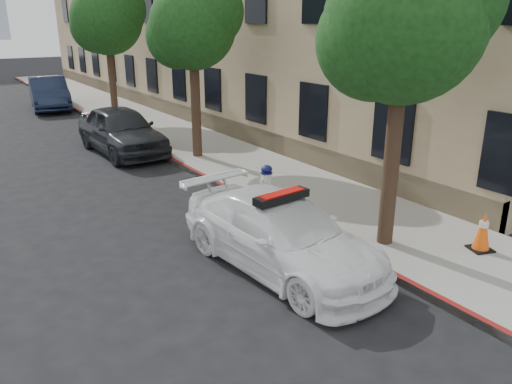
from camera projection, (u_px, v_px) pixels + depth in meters
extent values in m
plane|color=black|center=(207.00, 247.00, 9.96)|extent=(120.00, 120.00, 0.00)
cube|color=gray|center=(167.00, 133.00, 19.69)|extent=(3.20, 50.00, 0.15)
cube|color=maroon|center=(129.00, 138.00, 18.89)|extent=(0.12, 50.00, 0.15)
cube|color=tan|center=(224.00, 6.00, 24.96)|extent=(8.00, 36.00, 10.00)
cylinder|color=black|center=(392.00, 161.00, 9.32)|extent=(0.30, 0.30, 3.30)
sphere|color=#123711|center=(404.00, 23.00, 8.52)|extent=(2.80, 2.80, 2.80)
sphere|color=#123711|center=(375.00, 41.00, 8.67)|extent=(2.10, 2.10, 2.10)
cylinder|color=black|center=(196.00, 106.00, 15.63)|extent=(0.30, 0.30, 3.19)
sphere|color=#123711|center=(193.00, 26.00, 14.85)|extent=(2.60, 2.60, 2.60)
sphere|color=#123711|center=(209.00, 12.00, 14.70)|extent=(2.08, 2.08, 2.08)
sphere|color=#123711|center=(178.00, 36.00, 15.01)|extent=(1.95, 1.95, 1.95)
cylinder|color=black|center=(112.00, 79.00, 21.90)|extent=(0.30, 0.30, 3.41)
sphere|color=#123711|center=(107.00, 19.00, 21.08)|extent=(3.00, 3.00, 3.00)
sphere|color=#123711|center=(118.00, 9.00, 20.93)|extent=(2.40, 2.40, 2.40)
sphere|color=#123711|center=(97.00, 26.00, 21.23)|extent=(2.25, 2.25, 2.25)
imported|color=white|center=(281.00, 234.00, 8.97)|extent=(2.21, 4.62, 1.30)
cube|color=black|center=(282.00, 197.00, 8.74)|extent=(1.12, 0.38, 0.14)
cube|color=#A50A07|center=(282.00, 194.00, 8.72)|extent=(0.92, 0.30, 0.06)
imported|color=#212429|center=(121.00, 130.00, 16.82)|extent=(2.01, 4.68, 1.58)
imported|color=#161F38|center=(49.00, 93.00, 25.32)|extent=(2.34, 5.04, 1.60)
cylinder|color=white|center=(266.00, 198.00, 12.14)|extent=(0.34, 0.34, 0.11)
cylinder|color=white|center=(267.00, 184.00, 12.03)|extent=(0.25, 0.25, 0.58)
ellipsoid|color=#12164F|center=(267.00, 169.00, 11.91)|extent=(0.27, 0.27, 0.19)
cylinder|color=white|center=(267.00, 179.00, 11.99)|extent=(0.36, 0.12, 0.11)
cylinder|color=white|center=(267.00, 179.00, 11.99)|extent=(0.11, 0.19, 0.11)
cube|color=black|center=(480.00, 249.00, 9.50)|extent=(0.52, 0.52, 0.03)
cone|color=#FF590D|center=(483.00, 230.00, 9.38)|extent=(0.31, 0.31, 0.74)
cylinder|color=white|center=(484.00, 224.00, 9.34)|extent=(0.17, 0.17, 0.11)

